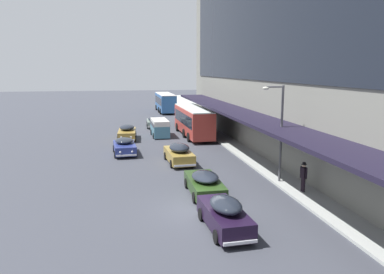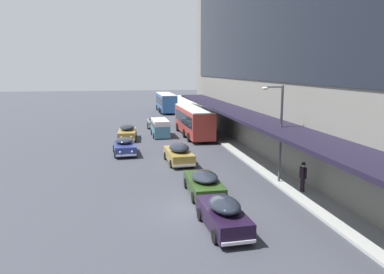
% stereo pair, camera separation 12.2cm
% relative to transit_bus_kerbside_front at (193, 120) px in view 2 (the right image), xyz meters
% --- Properties ---
extents(ground, '(240.00, 240.00, 0.00)m').
position_rel_transit_bus_kerbside_front_xyz_m(ground, '(-4.16, -22.90, -1.89)').
color(ground, '#3B3D46').
extents(sidewalk_kerb, '(10.00, 180.00, 0.15)m').
position_rel_transit_bus_kerbside_front_xyz_m(sidewalk_kerb, '(6.84, -22.90, -1.82)').
color(sidewalk_kerb, '#A8ABA6').
rests_on(sidewalk_kerb, ground).
extents(transit_bus_kerbside_front, '(2.89, 11.18, 3.31)m').
position_rel_transit_bus_kerbside_front_xyz_m(transit_bus_kerbside_front, '(0.00, 0.00, 0.00)').
color(transit_bus_kerbside_front, '#A8352C').
rests_on(transit_bus_kerbside_front, ground).
extents(transit_bus_kerbside_rear, '(2.89, 10.75, 3.32)m').
position_rel_transit_bus_kerbside_front_xyz_m(transit_bus_kerbside_rear, '(-0.24, 25.29, 0.01)').
color(transit_bus_kerbside_rear, '#2F5E9C').
rests_on(transit_bus_kerbside_rear, ground).
extents(sedan_trailing_mid, '(1.98, 4.34, 1.40)m').
position_rel_transit_bus_kerbside_front_xyz_m(sedan_trailing_mid, '(-3.93, 7.47, -1.19)').
color(sedan_trailing_mid, gray).
rests_on(sedan_trailing_mid, ground).
extents(sedan_far_back, '(2.16, 4.35, 1.49)m').
position_rel_transit_bus_kerbside_front_xyz_m(sedan_far_back, '(-7.95, -8.21, -1.15)').
color(sedan_far_back, navy).
rests_on(sedan_far_back, ground).
extents(sedan_trailing_near, '(2.12, 4.87, 1.67)m').
position_rel_transit_bus_kerbside_front_xyz_m(sedan_trailing_near, '(-3.57, -12.37, -1.08)').
color(sedan_trailing_near, olive).
rests_on(sedan_trailing_near, ground).
extents(sedan_second_mid, '(1.92, 4.62, 1.68)m').
position_rel_transit_bus_kerbside_front_xyz_m(sedan_second_mid, '(-3.42, -25.71, -1.07)').
color(sedan_second_mid, black).
rests_on(sedan_second_mid, ground).
extents(sedan_lead_near, '(1.98, 4.80, 1.47)m').
position_rel_transit_bus_kerbside_front_xyz_m(sedan_lead_near, '(-3.22, -20.44, -1.16)').
color(sedan_lead_near, '#243D17').
rests_on(sedan_lead_near, ground).
extents(sedan_second_near, '(2.16, 4.92, 1.63)m').
position_rel_transit_bus_kerbside_front_xyz_m(sedan_second_near, '(-7.59, -0.77, -1.09)').
color(sedan_second_near, olive).
rests_on(sedan_second_near, ground).
extents(vw_van, '(1.98, 4.59, 1.96)m').
position_rel_transit_bus_kerbside_front_xyz_m(vw_van, '(-3.83, 0.51, -0.80)').
color(vw_van, teal).
rests_on(vw_van, ground).
extents(pedestrian_at_kerb, '(0.33, 0.61, 1.86)m').
position_rel_transit_bus_kerbside_front_xyz_m(pedestrian_at_kerb, '(2.83, -21.45, -0.71)').
color(pedestrian_at_kerb, black).
rests_on(pedestrian_at_kerb, sidewalk_kerb).
extents(street_lamp, '(1.50, 0.28, 6.47)m').
position_rel_transit_bus_kerbside_front_xyz_m(street_lamp, '(2.12, -19.12, 2.05)').
color(street_lamp, '#4C4C51').
rests_on(street_lamp, sidewalk_kerb).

